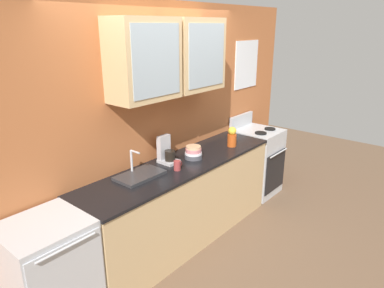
% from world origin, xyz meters
% --- Properties ---
extents(ground_plane, '(10.00, 10.00, 0.00)m').
position_xyz_m(ground_plane, '(0.00, 0.00, 0.00)').
color(ground_plane, brown).
extents(back_wall_unit, '(5.02, 0.45, 2.57)m').
position_xyz_m(back_wall_unit, '(0.00, 0.32, 1.45)').
color(back_wall_unit, '#B76638').
rests_on(back_wall_unit, ground_plane).
extents(counter, '(2.54, 0.63, 0.94)m').
position_xyz_m(counter, '(0.00, 0.00, 0.47)').
color(counter, tan).
rests_on(counter, ground_plane).
extents(stove_range, '(0.58, 0.65, 1.12)m').
position_xyz_m(stove_range, '(1.60, -0.00, 0.48)').
color(stove_range, silver).
rests_on(stove_range, ground_plane).
extents(sink_faucet, '(0.46, 0.28, 0.25)m').
position_xyz_m(sink_faucet, '(-0.54, 0.08, 0.96)').
color(sink_faucet, '#2D2D30').
rests_on(sink_faucet, counter).
extents(bowl_stack, '(0.20, 0.20, 0.14)m').
position_xyz_m(bowl_stack, '(0.18, 0.00, 1.00)').
color(bowl_stack, '#4C4C54').
rests_on(bowl_stack, counter).
extents(vase, '(0.11, 0.11, 0.24)m').
position_xyz_m(vase, '(0.79, -0.10, 1.05)').
color(vase, '#BF4C19').
rests_on(vase, counter).
extents(cup_near_sink, '(0.11, 0.07, 0.10)m').
position_xyz_m(cup_near_sink, '(-0.18, -0.09, 0.99)').
color(cup_near_sink, '#993838').
rests_on(cup_near_sink, counter).
extents(dishwasher, '(0.61, 0.62, 0.94)m').
position_xyz_m(dishwasher, '(-1.57, -0.00, 0.47)').
color(dishwasher, silver).
rests_on(dishwasher, ground_plane).
extents(coffee_maker, '(0.17, 0.20, 0.29)m').
position_xyz_m(coffee_maker, '(-0.09, 0.15, 1.04)').
color(coffee_maker, '#B7B7BC').
rests_on(coffee_maker, counter).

